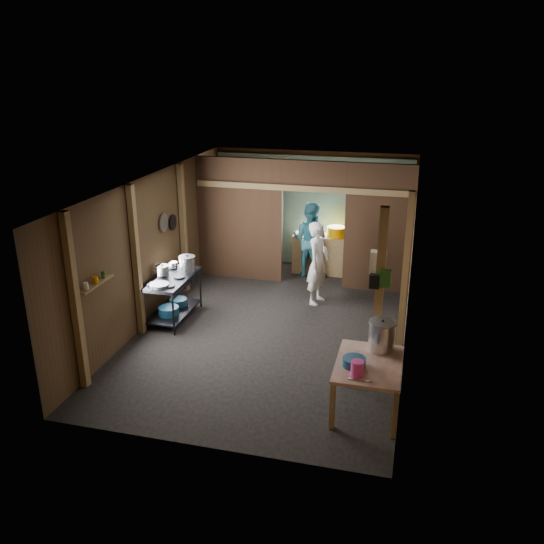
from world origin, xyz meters
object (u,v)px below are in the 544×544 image
(pink_bucket, at_px, (357,368))
(cook, at_px, (318,263))
(stock_pot, at_px, (382,336))
(yellow_tub, at_px, (336,232))
(gas_range, at_px, (172,298))
(stove_pot_large, at_px, (187,264))
(prep_table, at_px, (368,386))

(pink_bucket, height_order, cook, cook)
(stock_pot, height_order, yellow_tub, stock_pot)
(gas_range, bearing_deg, yellow_tub, 51.01)
(pink_bucket, bearing_deg, cook, 107.23)
(stove_pot_large, bearing_deg, prep_table, -34.09)
(pink_bucket, relative_size, cook, 0.12)
(pink_bucket, bearing_deg, yellow_tub, 101.17)
(stock_pot, bearing_deg, prep_table, -105.93)
(stock_pot, relative_size, pink_bucket, 2.24)
(stock_pot, bearing_deg, pink_bucket, -107.27)
(prep_table, distance_m, stove_pot_large, 4.32)
(stove_pot_large, xyz_separation_m, stock_pot, (3.66, -1.98, -0.04))
(gas_range, xyz_separation_m, yellow_tub, (2.51, 3.10, 0.56))
(stove_pot_large, xyz_separation_m, pink_bucket, (3.42, -2.75, -0.14))
(stove_pot_large, relative_size, cook, 0.19)
(gas_range, height_order, stove_pot_large, stove_pot_large)
(stove_pot_large, bearing_deg, yellow_tub, 49.47)
(pink_bucket, distance_m, yellow_tub, 5.59)
(gas_range, distance_m, yellow_tub, 4.02)
(prep_table, distance_m, stock_pot, 0.70)
(gas_range, bearing_deg, pink_bucket, -33.59)
(prep_table, relative_size, stock_pot, 2.69)
(gas_range, relative_size, pink_bucket, 6.95)
(stove_pot_large, xyz_separation_m, cook, (2.24, 1.04, -0.14))
(gas_range, height_order, prep_table, gas_range)
(prep_table, relative_size, stove_pot_large, 3.85)
(prep_table, bearing_deg, gas_range, 151.29)
(prep_table, bearing_deg, stock_pot, 74.07)
(yellow_tub, bearing_deg, stove_pot_large, -130.53)
(stock_pot, distance_m, cook, 3.34)
(prep_table, xyz_separation_m, stove_pot_large, (-3.54, 2.40, 0.59))
(yellow_tub, xyz_separation_m, cook, (-0.09, -1.69, -0.15))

